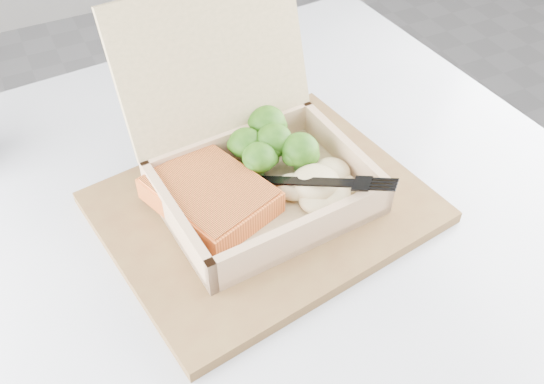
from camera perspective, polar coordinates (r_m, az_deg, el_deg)
name	(u,v)px	position (r m, az deg, el deg)	size (l,w,h in m)	color
cafe_table	(265,315)	(0.85, -0.67, -11.52)	(0.88, 0.88, 0.74)	black
serving_tray	(264,207)	(0.70, -0.74, -1.46)	(0.35, 0.28, 0.02)	brown
takeout_container	(248,148)	(0.69, -2.32, 4.17)	(0.25, 0.25, 0.21)	tan
salmon_fillet	(210,195)	(0.68, -5.84, -0.31)	(0.10, 0.13, 0.03)	orange
broccoli_pile	(274,147)	(0.72, 0.19, 4.21)	(0.12, 0.12, 0.04)	#3E791B
mashed_potatoes	(316,183)	(0.69, 4.15, 0.89)	(0.09, 0.08, 0.03)	#CEB985
plastic_fork	(286,177)	(0.67, 1.36, 1.43)	(0.13, 0.13, 0.03)	black
receipt	(188,135)	(0.82, -7.90, 5.33)	(0.08, 0.15, 0.00)	silver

